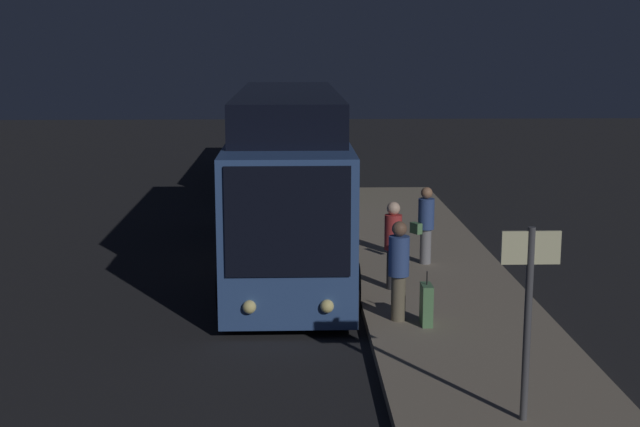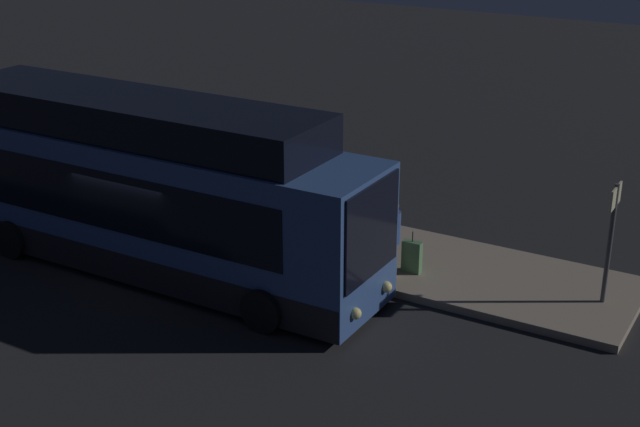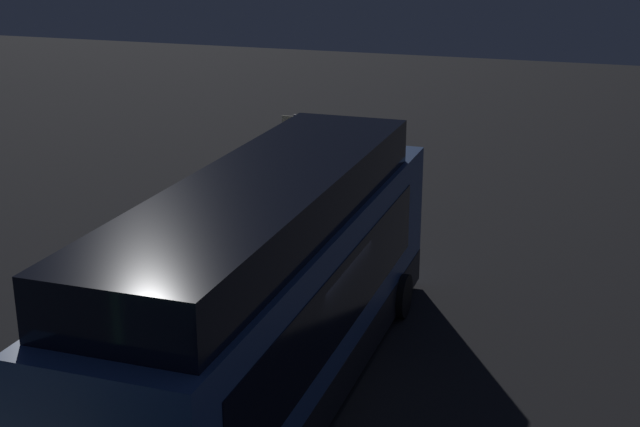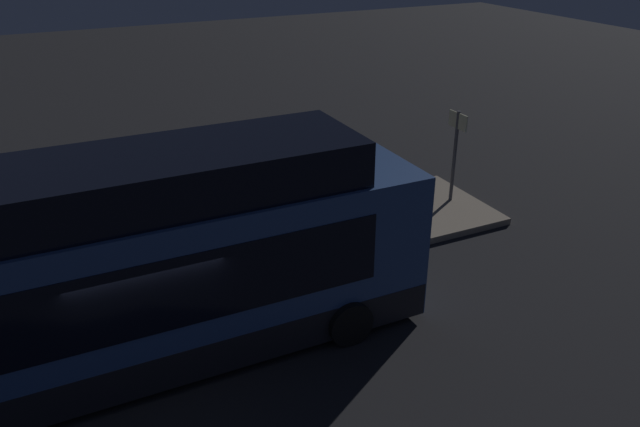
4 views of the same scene
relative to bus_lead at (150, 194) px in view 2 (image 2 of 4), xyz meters
The scene contains 8 objects.
ground 1.83m from the bus_lead, 48.57° to the right, with size 80.00×80.00×0.00m, color #232326.
platform 3.55m from the bus_lead, 86.74° to the left, with size 20.00×3.40×0.18m.
bus_lead is the anchor object (origin of this frame).
passenger_boarding 5.49m from the bus_lead, 21.22° to the left, with size 0.53×0.53×1.82m.
passenger_waiting 3.74m from the bus_lead, 34.88° to the left, with size 0.57×0.41×1.80m.
passenger_with_bags 3.29m from the bus_lead, 73.00° to the left, with size 0.54×0.62×1.75m.
suitcase 6.03m from the bus_lead, 24.43° to the left, with size 0.44×0.19×0.97m.
sign_post 9.95m from the bus_lead, 18.30° to the left, with size 0.10×0.76×2.61m.
Camera 2 is at (12.56, -14.03, 8.73)m, focal length 50.00 mm.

